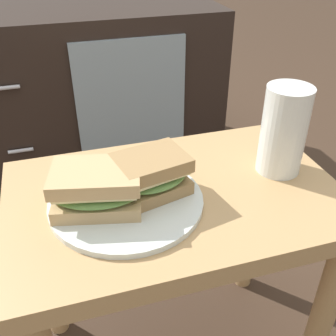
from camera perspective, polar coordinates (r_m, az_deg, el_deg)
side_table at (r=0.73m, az=0.94°, el=-9.20°), size 0.56×0.36×0.46m
tv_cabinet at (r=1.57m, az=-11.33°, el=11.27°), size 0.96×0.46×0.58m
plate at (r=0.64m, az=-6.00°, el=-4.75°), size 0.25×0.25×0.01m
sandwich_front at (r=0.61m, az=-10.19°, el=-2.87°), size 0.16×0.13×0.07m
sandwich_back at (r=0.63m, az=-2.33°, el=-1.12°), size 0.14×0.12×0.07m
beer_glass at (r=0.71m, az=16.24°, el=5.07°), size 0.08×0.08×0.16m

